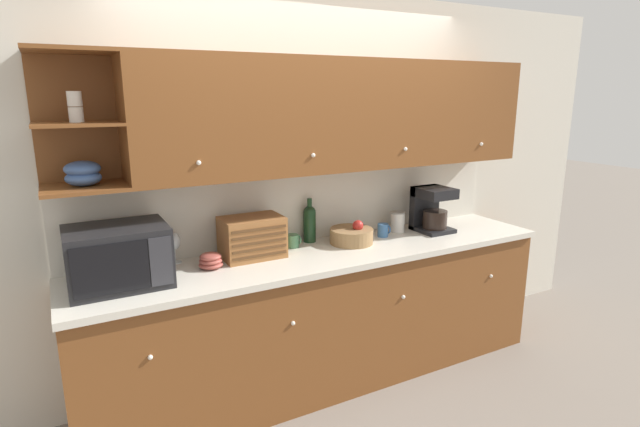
{
  "coord_description": "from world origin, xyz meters",
  "views": [
    {
      "loc": [
        -1.54,
        -3.04,
        1.94
      ],
      "look_at": [
        0.0,
        -0.22,
        1.16
      ],
      "focal_mm": 28.0,
      "sensor_mm": 36.0,
      "label": 1
    }
  ],
  "objects_px": {
    "bowl_stack_on_counter": "(211,261)",
    "fruit_basket": "(352,235)",
    "wine_bottle": "(309,222)",
    "bread_box": "(252,237)",
    "coffee_maker": "(431,209)",
    "wine_glass": "(174,242)",
    "microwave": "(118,256)",
    "mug_blue_second": "(383,230)",
    "mug": "(293,241)",
    "storage_canister": "(398,222)"
  },
  "relations": [
    {
      "from": "bowl_stack_on_counter",
      "to": "storage_canister",
      "type": "relative_size",
      "value": 0.95
    },
    {
      "from": "wine_glass",
      "to": "mug",
      "type": "xyz_separation_m",
      "value": [
        0.77,
        -0.05,
        -0.09
      ]
    },
    {
      "from": "microwave",
      "to": "mug_blue_second",
      "type": "relative_size",
      "value": 5.45
    },
    {
      "from": "wine_glass",
      "to": "storage_canister",
      "type": "bearing_deg",
      "value": -2.98
    },
    {
      "from": "mug_blue_second",
      "to": "wine_bottle",
      "type": "bearing_deg",
      "value": 164.96
    },
    {
      "from": "fruit_basket",
      "to": "mug_blue_second",
      "type": "height_order",
      "value": "fruit_basket"
    },
    {
      "from": "microwave",
      "to": "mug_blue_second",
      "type": "xyz_separation_m",
      "value": [
        1.8,
        0.09,
        -0.12
      ]
    },
    {
      "from": "wine_glass",
      "to": "bowl_stack_on_counter",
      "type": "bearing_deg",
      "value": -49.59
    },
    {
      "from": "storage_canister",
      "to": "coffee_maker",
      "type": "xyz_separation_m",
      "value": [
        0.24,
        -0.09,
        0.09
      ]
    },
    {
      "from": "mug",
      "to": "storage_canister",
      "type": "distance_m",
      "value": 0.85
    },
    {
      "from": "mug",
      "to": "bowl_stack_on_counter",
      "type": "bearing_deg",
      "value": -166.99
    },
    {
      "from": "bread_box",
      "to": "storage_canister",
      "type": "bearing_deg",
      "value": 1.66
    },
    {
      "from": "microwave",
      "to": "bowl_stack_on_counter",
      "type": "height_order",
      "value": "microwave"
    },
    {
      "from": "microwave",
      "to": "coffee_maker",
      "type": "xyz_separation_m",
      "value": [
        2.21,
        0.05,
        0.0
      ]
    },
    {
      "from": "bread_box",
      "to": "wine_bottle",
      "type": "height_order",
      "value": "wine_bottle"
    },
    {
      "from": "wine_bottle",
      "to": "storage_canister",
      "type": "height_order",
      "value": "wine_bottle"
    },
    {
      "from": "wine_glass",
      "to": "storage_canister",
      "type": "relative_size",
      "value": 1.27
    },
    {
      "from": "mug",
      "to": "mug_blue_second",
      "type": "xyz_separation_m",
      "value": [
        0.68,
        -0.08,
        0.0
      ]
    },
    {
      "from": "wine_bottle",
      "to": "fruit_basket",
      "type": "bearing_deg",
      "value": -35.34
    },
    {
      "from": "bowl_stack_on_counter",
      "to": "storage_canister",
      "type": "bearing_deg",
      "value": 4.31
    },
    {
      "from": "bowl_stack_on_counter",
      "to": "fruit_basket",
      "type": "relative_size",
      "value": 0.49
    },
    {
      "from": "bowl_stack_on_counter",
      "to": "mug",
      "type": "xyz_separation_m",
      "value": [
        0.61,
        0.14,
        -0.0
      ]
    },
    {
      "from": "fruit_basket",
      "to": "mug_blue_second",
      "type": "relative_size",
      "value": 3.15
    },
    {
      "from": "wine_bottle",
      "to": "fruit_basket",
      "type": "height_order",
      "value": "wine_bottle"
    },
    {
      "from": "mug",
      "to": "mug_blue_second",
      "type": "height_order",
      "value": "mug_blue_second"
    },
    {
      "from": "wine_glass",
      "to": "fruit_basket",
      "type": "relative_size",
      "value": 0.65
    },
    {
      "from": "wine_glass",
      "to": "coffee_maker",
      "type": "xyz_separation_m",
      "value": [
        1.87,
        -0.17,
        0.04
      ]
    },
    {
      "from": "wine_bottle",
      "to": "coffee_maker",
      "type": "distance_m",
      "value": 0.96
    },
    {
      "from": "mug",
      "to": "fruit_basket",
      "type": "distance_m",
      "value": 0.41
    },
    {
      "from": "wine_glass",
      "to": "bowl_stack_on_counter",
      "type": "xyz_separation_m",
      "value": [
        0.17,
        -0.19,
        -0.09
      ]
    },
    {
      "from": "wine_bottle",
      "to": "storage_canister",
      "type": "distance_m",
      "value": 0.71
    },
    {
      "from": "fruit_basket",
      "to": "bowl_stack_on_counter",
      "type": "bearing_deg",
      "value": -178.41
    },
    {
      "from": "wine_bottle",
      "to": "bread_box",
      "type": "bearing_deg",
      "value": -165.25
    },
    {
      "from": "microwave",
      "to": "storage_canister",
      "type": "distance_m",
      "value": 1.97
    },
    {
      "from": "storage_canister",
      "to": "wine_bottle",
      "type": "bearing_deg",
      "value": 172.69
    },
    {
      "from": "microwave",
      "to": "coffee_maker",
      "type": "bearing_deg",
      "value": 1.36
    },
    {
      "from": "mug_blue_second",
      "to": "storage_canister",
      "type": "distance_m",
      "value": 0.18
    },
    {
      "from": "coffee_maker",
      "to": "microwave",
      "type": "bearing_deg",
      "value": -178.64
    },
    {
      "from": "wine_glass",
      "to": "mug",
      "type": "bearing_deg",
      "value": -4.03
    },
    {
      "from": "bread_box",
      "to": "coffee_maker",
      "type": "distance_m",
      "value": 1.41
    },
    {
      "from": "bread_box",
      "to": "mug_blue_second",
      "type": "relative_size",
      "value": 4.03
    },
    {
      "from": "wine_bottle",
      "to": "coffee_maker",
      "type": "bearing_deg",
      "value": -10.58
    },
    {
      "from": "wine_glass",
      "to": "fruit_basket",
      "type": "xyz_separation_m",
      "value": [
        1.17,
        -0.17,
        -0.08
      ]
    },
    {
      "from": "bowl_stack_on_counter",
      "to": "coffee_maker",
      "type": "distance_m",
      "value": 1.7
    },
    {
      "from": "mug",
      "to": "bread_box",
      "type": "bearing_deg",
      "value": -168.48
    },
    {
      "from": "wine_bottle",
      "to": "storage_canister",
      "type": "bearing_deg",
      "value": -7.31
    },
    {
      "from": "microwave",
      "to": "mug",
      "type": "distance_m",
      "value": 1.13
    },
    {
      "from": "bowl_stack_on_counter",
      "to": "microwave",
      "type": "bearing_deg",
      "value": -176.78
    },
    {
      "from": "microwave",
      "to": "mug_blue_second",
      "type": "height_order",
      "value": "microwave"
    },
    {
      "from": "microwave",
      "to": "bowl_stack_on_counter",
      "type": "relative_size",
      "value": 3.55
    }
  ]
}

